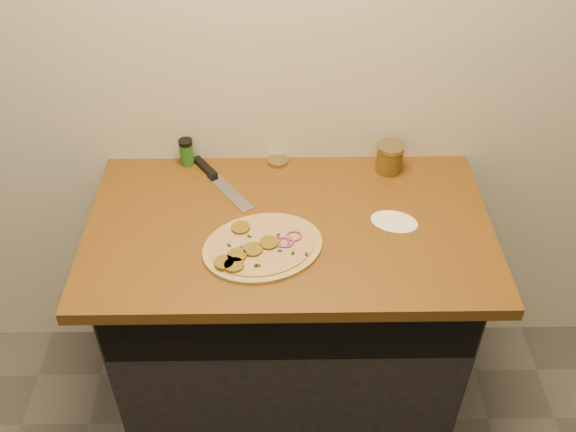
{
  "coord_description": "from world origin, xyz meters",
  "views": [
    {
      "loc": [
        -0.02,
        -0.01,
        2.15
      ],
      "look_at": [
        -0.0,
        1.39,
        0.95
      ],
      "focal_mm": 40.0,
      "sensor_mm": 36.0,
      "label": 1
    }
  ],
  "objects_px": {
    "salsa_jar": "(390,158)",
    "spice_shaker": "(187,152)",
    "pizza": "(262,247)",
    "chefs_knife": "(216,179)"
  },
  "relations": [
    {
      "from": "spice_shaker",
      "to": "chefs_knife",
      "type": "bearing_deg",
      "value": -42.18
    },
    {
      "from": "chefs_knife",
      "to": "salsa_jar",
      "type": "distance_m",
      "value": 0.56
    },
    {
      "from": "salsa_jar",
      "to": "spice_shaker",
      "type": "distance_m",
      "value": 0.66
    },
    {
      "from": "chefs_knife",
      "to": "salsa_jar",
      "type": "height_order",
      "value": "salsa_jar"
    },
    {
      "from": "pizza",
      "to": "salsa_jar",
      "type": "height_order",
      "value": "salsa_jar"
    },
    {
      "from": "pizza",
      "to": "salsa_jar",
      "type": "relative_size",
      "value": 4.41
    },
    {
      "from": "pizza",
      "to": "chefs_knife",
      "type": "bearing_deg",
      "value": 115.05
    },
    {
      "from": "pizza",
      "to": "chefs_knife",
      "type": "relative_size",
      "value": 1.52
    },
    {
      "from": "spice_shaker",
      "to": "pizza",
      "type": "bearing_deg",
      "value": -58.68
    },
    {
      "from": "salsa_jar",
      "to": "pizza",
      "type": "bearing_deg",
      "value": -137.86
    }
  ]
}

